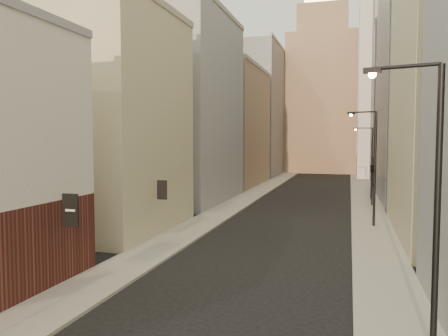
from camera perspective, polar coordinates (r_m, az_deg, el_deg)
sidewalk_left at (r=59.27m, az=5.04°, el=-2.76°), size 3.00×140.00×0.15m
sidewalk_right at (r=58.22m, az=17.71°, el=-3.04°), size 3.00×140.00×0.15m
left_bldg_beige at (r=33.34m, az=-14.17°, el=5.73°), size 8.00×12.00×16.00m
left_bldg_grey at (r=47.94m, az=-4.45°, el=7.59°), size 8.00×16.00×20.00m
left_bldg_tan at (r=65.02m, az=1.15°, el=5.27°), size 8.00×18.00×17.00m
left_bldg_wingrid at (r=84.64m, az=4.67°, el=7.28°), size 8.00×20.00×24.00m
right_bldg_wingrid at (r=53.66m, az=24.12°, el=10.08°), size 8.00×20.00×26.00m
highrise at (r=84.03m, az=25.82°, el=16.37°), size 21.00×23.00×51.20m
clock_tower at (r=95.59m, az=12.73°, el=10.18°), size 14.00×14.00×44.90m
white_tower at (r=81.83m, az=20.02°, el=11.84°), size 8.00×8.00×41.50m
streetlamp_near at (r=14.91m, az=25.24°, el=-2.67°), size 2.36×0.72×9.12m
streetlamp_mid at (r=35.28m, az=18.77°, el=0.84°), size 2.21×1.08×8.95m
streetlamp_far at (r=50.99m, az=18.51°, el=1.13°), size 2.12×0.26×8.10m
traffic_light_right at (r=46.32m, az=18.83°, el=0.05°), size 0.88×0.88×5.00m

